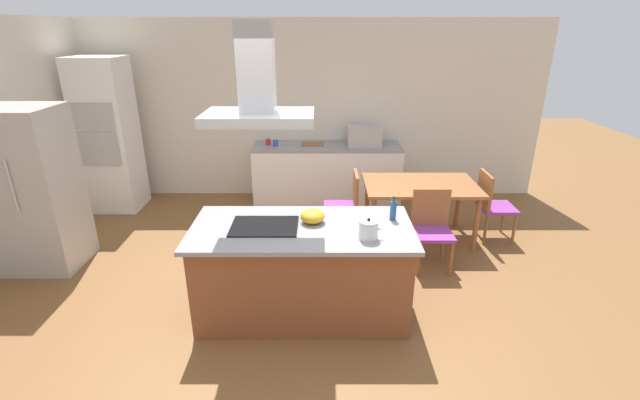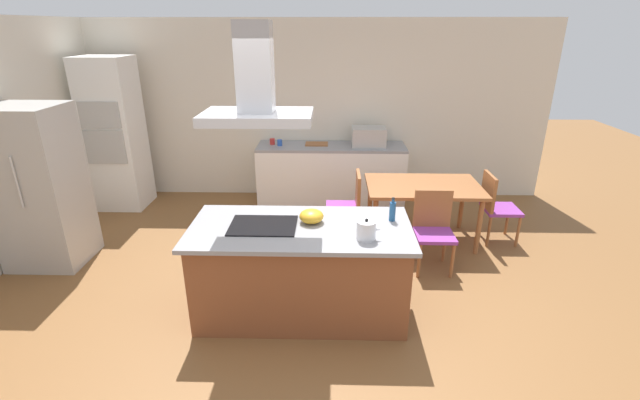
{
  "view_description": "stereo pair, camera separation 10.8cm",
  "coord_description": "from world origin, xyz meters",
  "px_view_note": "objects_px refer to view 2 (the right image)",
  "views": [
    {
      "loc": [
        0.16,
        -3.57,
        2.59
      ],
      "look_at": [
        0.17,
        0.4,
        1.0
      ],
      "focal_mm": 24.56,
      "sensor_mm": 36.0,
      "label": 1
    },
    {
      "loc": [
        0.27,
        -3.57,
        2.59
      ],
      "look_at": [
        0.17,
        0.4,
        1.0
      ],
      "focal_mm": 24.56,
      "sensor_mm": 36.0,
      "label": 2
    }
  ],
  "objects_px": {
    "countertop_microwave": "(369,137)",
    "coffee_mug_blue": "(280,143)",
    "tea_kettle": "(366,230)",
    "wall_oven_stack": "(115,135)",
    "dining_table": "(423,191)",
    "chair_at_right_end": "(495,204)",
    "range_hood": "(256,91)",
    "chair_facing_island": "(433,225)",
    "cutting_board": "(317,144)",
    "coffee_mug_red": "(272,141)",
    "chair_at_left_end": "(349,202)",
    "cooktop": "(263,225)",
    "mixing_bowl": "(311,216)",
    "refrigerator": "(39,188)",
    "olive_oil_bottle": "(392,211)"
  },
  "relations": [
    {
      "from": "coffee_mug_red",
      "to": "refrigerator",
      "type": "bearing_deg",
      "value": -139.54
    },
    {
      "from": "coffee_mug_blue",
      "to": "cutting_board",
      "type": "xyz_separation_m",
      "value": [
        0.55,
        0.08,
        -0.04
      ]
    },
    {
      "from": "tea_kettle",
      "to": "countertop_microwave",
      "type": "relative_size",
      "value": 0.43
    },
    {
      "from": "tea_kettle",
      "to": "mixing_bowl",
      "type": "height_order",
      "value": "tea_kettle"
    },
    {
      "from": "chair_at_left_end",
      "to": "coffee_mug_red",
      "type": "bearing_deg",
      "value": 129.96
    },
    {
      "from": "chair_at_left_end",
      "to": "coffee_mug_blue",
      "type": "bearing_deg",
      "value": 128.28
    },
    {
      "from": "dining_table",
      "to": "chair_at_right_end",
      "type": "relative_size",
      "value": 1.57
    },
    {
      "from": "coffee_mug_red",
      "to": "chair_at_right_end",
      "type": "height_order",
      "value": "coffee_mug_red"
    },
    {
      "from": "cutting_board",
      "to": "chair_at_left_end",
      "type": "relative_size",
      "value": 0.38
    },
    {
      "from": "cutting_board",
      "to": "refrigerator",
      "type": "bearing_deg",
      "value": -146.36
    },
    {
      "from": "tea_kettle",
      "to": "chair_at_right_end",
      "type": "height_order",
      "value": "tea_kettle"
    },
    {
      "from": "coffee_mug_blue",
      "to": "chair_facing_island",
      "type": "height_order",
      "value": "coffee_mug_blue"
    },
    {
      "from": "coffee_mug_blue",
      "to": "range_hood",
      "type": "relative_size",
      "value": 0.1
    },
    {
      "from": "countertop_microwave",
      "to": "cutting_board",
      "type": "bearing_deg",
      "value": 176.34
    },
    {
      "from": "tea_kettle",
      "to": "mixing_bowl",
      "type": "relative_size",
      "value": 0.96
    },
    {
      "from": "refrigerator",
      "to": "wall_oven_stack",
      "type": "bearing_deg",
      "value": 87.35
    },
    {
      "from": "olive_oil_bottle",
      "to": "mixing_bowl",
      "type": "relative_size",
      "value": 1.02
    },
    {
      "from": "wall_oven_stack",
      "to": "chair_at_right_end",
      "type": "height_order",
      "value": "wall_oven_stack"
    },
    {
      "from": "chair_at_right_end",
      "to": "range_hood",
      "type": "relative_size",
      "value": 0.99
    },
    {
      "from": "cutting_board",
      "to": "range_hood",
      "type": "xyz_separation_m",
      "value": [
        -0.39,
        -2.93,
        1.19
      ]
    },
    {
      "from": "dining_table",
      "to": "coffee_mug_red",
      "type": "bearing_deg",
      "value": 146.55
    },
    {
      "from": "wall_oven_stack",
      "to": "olive_oil_bottle",
      "type": "bearing_deg",
      "value": -33.66
    },
    {
      "from": "range_hood",
      "to": "coffee_mug_red",
      "type": "bearing_deg",
      "value": 95.66
    },
    {
      "from": "cooktop",
      "to": "mixing_bowl",
      "type": "distance_m",
      "value": 0.45
    },
    {
      "from": "refrigerator",
      "to": "chair_at_right_end",
      "type": "xyz_separation_m",
      "value": [
        5.32,
        0.65,
        -0.4
      ]
    },
    {
      "from": "cooktop",
      "to": "chair_at_left_end",
      "type": "xyz_separation_m",
      "value": [
        0.85,
        1.57,
        -0.4
      ]
    },
    {
      "from": "olive_oil_bottle",
      "to": "coffee_mug_blue",
      "type": "distance_m",
      "value": 3.02
    },
    {
      "from": "chair_at_right_end",
      "to": "tea_kettle",
      "type": "bearing_deg",
      "value": -134.42
    },
    {
      "from": "wall_oven_stack",
      "to": "range_hood",
      "type": "xyz_separation_m",
      "value": [
        2.56,
        -2.65,
        1.0
      ]
    },
    {
      "from": "tea_kettle",
      "to": "refrigerator",
      "type": "bearing_deg",
      "value": 162.1
    },
    {
      "from": "mixing_bowl",
      "to": "wall_oven_stack",
      "type": "relative_size",
      "value": 0.1
    },
    {
      "from": "coffee_mug_red",
      "to": "range_hood",
      "type": "height_order",
      "value": "range_hood"
    },
    {
      "from": "chair_at_right_end",
      "to": "chair_facing_island",
      "type": "height_order",
      "value": "same"
    },
    {
      "from": "cooktop",
      "to": "refrigerator",
      "type": "relative_size",
      "value": 0.33
    },
    {
      "from": "range_hood",
      "to": "olive_oil_bottle",
      "type": "bearing_deg",
      "value": 7.47
    },
    {
      "from": "cooktop",
      "to": "coffee_mug_blue",
      "type": "distance_m",
      "value": 2.86
    },
    {
      "from": "cooktop",
      "to": "chair_facing_island",
      "type": "bearing_deg",
      "value": 27.15
    },
    {
      "from": "cutting_board",
      "to": "dining_table",
      "type": "height_order",
      "value": "cutting_board"
    },
    {
      "from": "dining_table",
      "to": "chair_at_right_end",
      "type": "xyz_separation_m",
      "value": [
        0.92,
        -0.0,
        -0.16
      ]
    },
    {
      "from": "mixing_bowl",
      "to": "chair_at_left_end",
      "type": "height_order",
      "value": "mixing_bowl"
    },
    {
      "from": "coffee_mug_red",
      "to": "cutting_board",
      "type": "xyz_separation_m",
      "value": [
        0.68,
        0.01,
        -0.04
      ]
    },
    {
      "from": "dining_table",
      "to": "mixing_bowl",
      "type": "bearing_deg",
      "value": -131.99
    },
    {
      "from": "countertop_microwave",
      "to": "coffee_mug_blue",
      "type": "relative_size",
      "value": 5.56
    },
    {
      "from": "chair_facing_island",
      "to": "refrigerator",
      "type": "bearing_deg",
      "value": 179.84
    },
    {
      "from": "olive_oil_bottle",
      "to": "dining_table",
      "type": "relative_size",
      "value": 0.16
    },
    {
      "from": "cooktop",
      "to": "chair_facing_island",
      "type": "xyz_separation_m",
      "value": [
        1.76,
        0.9,
        -0.4
      ]
    },
    {
      "from": "coffee_mug_red",
      "to": "chair_facing_island",
      "type": "xyz_separation_m",
      "value": [
        2.05,
        -2.02,
        -0.44
      ]
    },
    {
      "from": "tea_kettle",
      "to": "wall_oven_stack",
      "type": "relative_size",
      "value": 0.1
    },
    {
      "from": "coffee_mug_red",
      "to": "refrigerator",
      "type": "distance_m",
      "value": 3.09
    },
    {
      "from": "mixing_bowl",
      "to": "coffee_mug_blue",
      "type": "xyz_separation_m",
      "value": [
        -0.6,
        2.76,
        -0.02
      ]
    }
  ]
}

